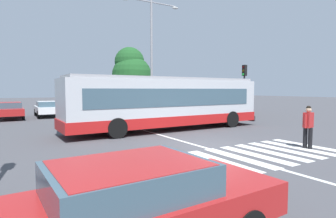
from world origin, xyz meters
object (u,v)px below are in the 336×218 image
(city_transit_bus, at_px, (167,103))
(parked_car_black, at_px, (108,106))
(bus_stop_shelter, at_px, (228,89))
(parked_car_red, at_px, (10,109))
(traffic_light_far_corner, at_px, (244,82))
(parked_car_white, at_px, (47,108))
(parked_car_teal, at_px, (79,107))
(parked_car_champagne, at_px, (133,105))
(pedestrian_crossing_street, at_px, (308,125))
(foreground_sedan, at_px, (133,202))
(twin_arm_street_lamp, at_px, (151,46))
(background_tree_right, at_px, (131,72))

(city_transit_bus, relative_size, parked_car_black, 2.65)
(parked_car_black, relative_size, bus_stop_shelter, 1.23)
(parked_car_red, bearing_deg, traffic_light_far_corner, -28.17)
(parked_car_white, relative_size, parked_car_teal, 0.99)
(city_transit_bus, height_order, parked_car_black, city_transit_bus)
(parked_car_champagne, bearing_deg, bus_stop_shelter, -40.85)
(pedestrian_crossing_street, xyz_separation_m, parked_car_black, (-1.67, 19.05, -0.20))
(foreground_sedan, relative_size, twin_arm_street_lamp, 0.47)
(foreground_sedan, distance_m, parked_car_white, 22.48)
(parked_car_teal, bearing_deg, twin_arm_street_lamp, -45.82)
(city_transit_bus, distance_m, background_tree_right, 16.82)
(pedestrian_crossing_street, height_order, parked_car_red, pedestrian_crossing_street)
(city_transit_bus, height_order, bus_stop_shelter, bus_stop_shelter)
(city_transit_bus, relative_size, pedestrian_crossing_street, 7.05)
(foreground_sedan, distance_m, traffic_light_far_corner, 20.55)
(parked_car_black, bearing_deg, parked_car_champagne, 7.81)
(parked_car_red, bearing_deg, city_transit_bus, -56.35)
(parked_car_teal, relative_size, twin_arm_street_lamp, 0.47)
(parked_car_red, distance_m, twin_arm_street_lamp, 12.50)
(pedestrian_crossing_street, relative_size, foreground_sedan, 0.38)
(city_transit_bus, bearing_deg, traffic_light_far_corner, 16.02)
(city_transit_bus, relative_size, traffic_light_far_corner, 2.76)
(pedestrian_crossing_street, height_order, background_tree_right, background_tree_right)
(foreground_sedan, xyz_separation_m, parked_car_white, (1.91, 22.40, 0.00))
(pedestrian_crossing_street, bearing_deg, parked_car_black, 95.00)
(parked_car_red, height_order, parked_car_white, same)
(parked_car_white, xyz_separation_m, bus_stop_shelter, (15.29, -6.21, 1.65))
(parked_car_champagne, height_order, traffic_light_far_corner, traffic_light_far_corner)
(foreground_sedan, height_order, twin_arm_street_lamp, twin_arm_street_lamp)
(city_transit_bus, distance_m, parked_car_teal, 12.33)
(background_tree_right, bearing_deg, parked_car_red, -160.76)
(parked_car_red, distance_m, parked_car_teal, 5.54)
(bus_stop_shelter, bearing_deg, pedestrian_crossing_street, -122.04)
(foreground_sedan, xyz_separation_m, parked_car_champagne, (10.04, 22.38, 0.00))
(parked_car_red, distance_m, parked_car_champagne, 10.96)
(parked_car_champagne, bearing_deg, traffic_light_far_corner, -58.48)
(city_transit_bus, relative_size, background_tree_right, 1.67)
(pedestrian_crossing_street, bearing_deg, parked_car_white, 109.79)
(pedestrian_crossing_street, relative_size, traffic_light_far_corner, 0.39)
(parked_car_red, relative_size, bus_stop_shelter, 1.22)
(parked_car_red, relative_size, parked_car_teal, 0.99)
(foreground_sedan, distance_m, bus_stop_shelter, 23.67)
(pedestrian_crossing_street, relative_size, background_tree_right, 0.24)
(parked_car_white, xyz_separation_m, traffic_light_far_corner, (13.93, -9.48, 2.20))
(foreground_sedan, xyz_separation_m, twin_arm_street_lamp, (9.50, 17.38, 5.25))
(parked_car_teal, distance_m, background_tree_right, 8.67)
(pedestrian_crossing_street, bearing_deg, city_transit_bus, 106.02)
(city_transit_bus, height_order, foreground_sedan, city_transit_bus)
(traffic_light_far_corner, bearing_deg, bus_stop_shelter, 67.51)
(pedestrian_crossing_street, height_order, parked_car_white, pedestrian_crossing_street)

